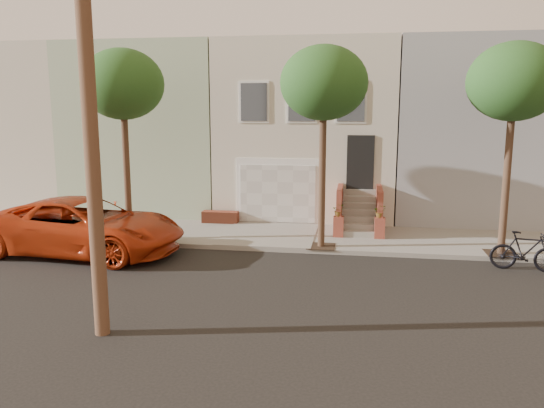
# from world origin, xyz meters

# --- Properties ---
(ground) EXTENTS (90.00, 90.00, 0.00)m
(ground) POSITION_xyz_m (0.00, 0.00, 0.00)
(ground) COLOR black
(ground) RESTS_ON ground
(sidewalk) EXTENTS (40.00, 3.70, 0.15)m
(sidewalk) POSITION_xyz_m (0.00, 5.35, 0.07)
(sidewalk) COLOR gray
(sidewalk) RESTS_ON ground
(house_row) EXTENTS (33.10, 11.70, 7.00)m
(house_row) POSITION_xyz_m (0.00, 11.19, 3.64)
(house_row) COLOR beige
(house_row) RESTS_ON sidewalk
(tree_left) EXTENTS (2.70, 2.57, 6.30)m
(tree_left) POSITION_xyz_m (-5.50, 3.90, 5.26)
(tree_left) COLOR #2D2116
(tree_left) RESTS_ON sidewalk
(tree_mid) EXTENTS (2.70, 2.57, 6.30)m
(tree_mid) POSITION_xyz_m (1.00, 3.90, 5.26)
(tree_mid) COLOR #2D2116
(tree_mid) RESTS_ON sidewalk
(tree_right) EXTENTS (2.70, 2.57, 6.30)m
(tree_right) POSITION_xyz_m (6.50, 3.90, 5.26)
(tree_right) COLOR #2D2116
(tree_right) RESTS_ON sidewalk
(pickup_truck) EXTENTS (6.58, 3.48, 1.76)m
(pickup_truck) POSITION_xyz_m (-6.38, 2.44, 0.88)
(pickup_truck) COLOR #B43110
(pickup_truck) RESTS_ON ground
(motorcycle) EXTENTS (1.95, 0.85, 1.13)m
(motorcycle) POSITION_xyz_m (6.84, 2.67, 0.57)
(motorcycle) COLOR black
(motorcycle) RESTS_ON ground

